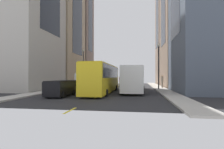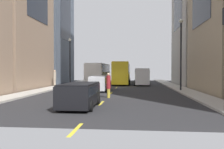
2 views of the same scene
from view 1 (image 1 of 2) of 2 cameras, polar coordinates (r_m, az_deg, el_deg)
name	(u,v)px [view 1 (image 1 of 2)]	position (r m, az deg, el deg)	size (l,w,h in m)	color
ground_plane	(115,88)	(31.86, 0.84, -4.40)	(41.77, 41.77, 0.00)	#28282B
sidewalk_west	(159,88)	(31.78, 15.10, -4.25)	(2.02, 44.00, 0.15)	#B2ADA3
sidewalk_east	(73,87)	(33.81, -12.54, -4.03)	(2.02, 44.00, 0.15)	#B2ADA3
lane_stripe_0	(124,83)	(52.72, 3.88, -2.84)	(0.16, 2.00, 0.01)	yellow
lane_stripe_1	(122,84)	(45.75, 3.17, -3.20)	(0.16, 2.00, 0.01)	yellow
lane_stripe_2	(119,86)	(38.79, 2.22, -3.69)	(0.16, 2.00, 0.01)	yellow
lane_stripe_3	(115,88)	(31.86, 0.84, -4.39)	(0.16, 2.00, 0.01)	yellow
lane_stripe_4	(108,91)	(24.96, -1.30, -5.47)	(0.16, 2.00, 0.01)	yellow
lane_stripe_5	(96,97)	(18.14, -5.09, -7.35)	(0.16, 2.00, 0.01)	yellow
lane_stripe_6	(70,110)	(11.53, -13.43, -11.32)	(0.16, 2.00, 0.01)	yellow
building_west_0	(175,2)	(50.41, 19.79, 21.29)	(8.84, 9.95, 41.70)	#937760
building_east_0	(79,13)	(53.80, -10.56, 19.16)	(6.55, 7.74, 40.51)	#7A665B
building_east_1	(57,17)	(43.53, -17.39, 17.35)	(9.70, 11.19, 30.98)	tan
city_bus_white	(133,77)	(24.13, 6.85, -0.88)	(2.80, 11.08, 3.35)	silver
streetcar_yellow	(103,76)	(22.77, -2.96, -0.61)	(2.70, 13.22, 3.59)	yellow
delivery_van_white	(88,80)	(27.36, -7.95, -1.86)	(2.25, 5.98, 2.58)	white
car_black_0	(61,87)	(19.47, -16.22, -3.95)	(1.99, 4.52, 1.68)	black
car_black_1	(126,81)	(47.55, 4.68, -2.02)	(2.08, 4.16, 1.52)	black
car_silver_2	(125,82)	(36.51, 4.20, -2.35)	(1.92, 4.33, 1.67)	#B7BABF
pedestrian_crossing_near	(120,80)	(42.71, 2.57, -1.92)	(0.35, 0.35, 2.08)	gold
pedestrian_walking_far	(162,81)	(31.78, 16.06, -2.03)	(0.38, 0.38, 2.18)	gray
traffic_light_near_corner	(97,69)	(49.66, -4.91, 1.68)	(0.32, 0.44, 5.57)	black
streetlamp_near	(83,64)	(38.02, -9.31, 3.51)	(0.44, 0.44, 7.71)	black
streetlamp_far	(159,61)	(28.01, 14.94, 4.16)	(0.44, 0.44, 6.98)	black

